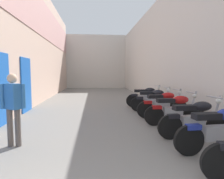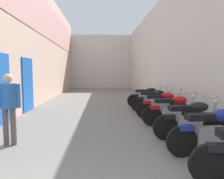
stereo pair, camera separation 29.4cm
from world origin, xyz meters
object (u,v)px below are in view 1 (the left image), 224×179
object	(u,v)px
motorcycle_third	(220,129)
motorcycle_fourth	(195,118)
motorcycle_sixth	(163,104)
motorcycle_seventh	(153,100)
pedestrian_mid_alley	(13,104)
motorcycle_eighth	(146,96)
motorcycle_fifth	(175,109)

from	to	relation	value
motorcycle_third	motorcycle_fourth	bearing A→B (deg)	90.00
motorcycle_fourth	motorcycle_sixth	bearing A→B (deg)	90.00
motorcycle_seventh	pedestrian_mid_alley	size ratio (longest dim) A/B	1.17
pedestrian_mid_alley	motorcycle_third	bearing A→B (deg)	-10.79
motorcycle_third	motorcycle_seventh	size ratio (longest dim) A/B	1.01
motorcycle_eighth	motorcycle_third	bearing A→B (deg)	-90.00
motorcycle_fourth	motorcycle_fifth	bearing A→B (deg)	90.00
motorcycle_eighth	motorcycle_fifth	bearing A→B (deg)	-90.00
motorcycle_fourth	pedestrian_mid_alley	size ratio (longest dim) A/B	1.18
motorcycle_fifth	pedestrian_mid_alley	bearing A→B (deg)	-162.39
motorcycle_fifth	motorcycle_sixth	world-z (taller)	same
motorcycle_seventh	pedestrian_mid_alley	bearing A→B (deg)	-140.42
motorcycle_fifth	motorcycle_eighth	world-z (taller)	same
motorcycle_fourth	pedestrian_mid_alley	world-z (taller)	pedestrian_mid_alley
motorcycle_eighth	pedestrian_mid_alley	distance (m)	6.17
motorcycle_fourth	pedestrian_mid_alley	bearing A→B (deg)	-178.16
motorcycle_sixth	motorcycle_seventh	bearing A→B (deg)	90.01
motorcycle_seventh	motorcycle_eighth	distance (m)	1.11
motorcycle_third	motorcycle_fourth	distance (m)	0.92
motorcycle_third	motorcycle_fourth	size ratio (longest dim) A/B	1.00
motorcycle_fourth	motorcycle_eighth	bearing A→B (deg)	90.00
motorcycle_sixth	motorcycle_eighth	world-z (taller)	same
motorcycle_fifth	motorcycle_seventh	bearing A→B (deg)	90.00
motorcycle_third	motorcycle_eighth	world-z (taller)	same
motorcycle_sixth	motorcycle_eighth	xyz separation A→B (m)	(-0.00, 2.21, 0.00)
motorcycle_fourth	motorcycle_eighth	distance (m)	4.41
motorcycle_fourth	motorcycle_eighth	size ratio (longest dim) A/B	1.00
motorcycle_third	motorcycle_seventh	bearing A→B (deg)	90.00
motorcycle_third	pedestrian_mid_alley	xyz separation A→B (m)	(-4.15, 0.79, 0.42)
motorcycle_fourth	motorcycle_fifth	distance (m)	1.18
motorcycle_fourth	pedestrian_mid_alley	xyz separation A→B (m)	(-4.15, -0.13, 0.42)
motorcycle_fourth	motorcycle_sixth	size ratio (longest dim) A/B	1.00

